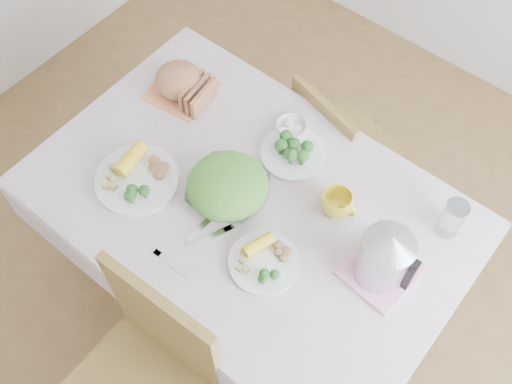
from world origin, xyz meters
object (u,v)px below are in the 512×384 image
Objects in this scene: dinner_plate_left at (137,180)px; dinner_plate_right at (264,262)px; dining_table at (249,250)px; chair_far at (346,137)px; yellow_mug at (337,203)px; salad_bowl at (228,191)px; electric_kettle at (385,257)px.

dinner_plate_left is 0.55m from dinner_plate_right.
chair_far is at bearing 89.10° from dining_table.
dining_table is at bearing 27.45° from dinner_plate_left.
yellow_mug is at bearing 33.14° from dining_table.
chair_far reaches higher than dining_table.
salad_bowl is at bearing 96.65° from chair_far.
dining_table is at bearing 142.11° from dinner_plate_right.
electric_kettle is at bearing -23.58° from yellow_mug.
salad_bowl is 2.41× the size of yellow_mug.
dinner_plate_right is (0.18, -0.80, 0.31)m from chair_far.
yellow_mug reaches higher than salad_bowl.
dining_table is 4.70× the size of dinner_plate_left.
electric_kettle is at bearing 142.66° from chair_far.
electric_kettle is (0.49, -0.59, 0.42)m from chair_far.
chair_far is at bearing 83.38° from salad_bowl.
dinner_plate_right is at bearing -25.66° from salad_bowl.
yellow_mug reaches higher than dining_table.
yellow_mug is at bearing 78.85° from dinner_plate_right.
dinner_plate_left is (-0.35, -0.18, 0.40)m from dining_table.
dining_table is at bearing 171.18° from electric_kettle.
electric_kettle reaches higher than chair_far.
salad_bowl is at bearing 172.79° from electric_kettle.
dinner_plate_right is at bearing 116.00° from chair_far.
electric_kettle reaches higher than yellow_mug.
electric_kettle is (0.50, 0.06, 0.51)m from dining_table.
dinner_plate_right reaches higher than dining_table.
dinner_plate_left reaches higher than dining_table.
yellow_mug is (0.25, 0.17, 0.43)m from dining_table.
yellow_mug is at bearing 140.85° from electric_kettle.
salad_bowl is 1.15× the size of electric_kettle.
electric_kettle is (0.31, 0.21, 0.11)m from dinner_plate_right.
dinner_plate_left is at bearing -179.66° from electric_kettle.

